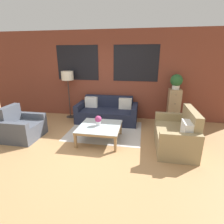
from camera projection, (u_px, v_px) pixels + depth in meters
The scene contains 11 objects.
ground_plane at pixel (84, 151), 3.89m from camera, with size 16.00×16.00×0.00m, color #AD7F51.
wall_back_brick at pixel (106, 75), 5.73m from camera, with size 8.40×0.09×2.80m.
rug at pixel (105, 130), 4.96m from camera, with size 2.01×1.67×0.00m.
couch_dark at pixel (107, 113), 5.61m from camera, with size 1.90×0.88×0.78m.
settee_vintage at pixel (177, 135), 3.98m from camera, with size 0.80×1.41×0.92m.
armchair_corner at pixel (22, 128), 4.46m from camera, with size 0.80×0.90×0.84m.
coffee_table at pixel (100, 128), 4.29m from camera, with size 1.00×1.00×0.39m.
floor_lamp at pixel (68, 78), 5.65m from camera, with size 0.39×0.39×1.56m.
drawer_cabinet at pixel (174, 106), 5.39m from camera, with size 0.35×0.40×1.07m.
potted_plant at pixel (176, 81), 5.15m from camera, with size 0.36×0.36×0.44m.
flower_vase at pixel (98, 120), 4.25m from camera, with size 0.16×0.16×0.25m.
Camera 1 is at (1.20, -3.26, 2.04)m, focal length 28.00 mm.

